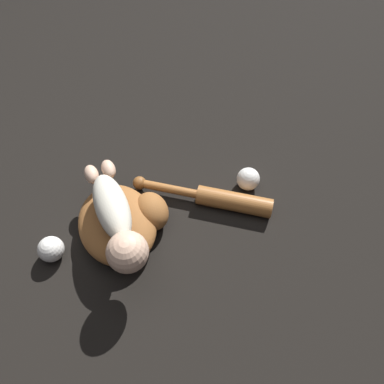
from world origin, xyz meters
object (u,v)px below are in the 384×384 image
(baseball_bat, at_px, (218,198))
(baseball_spare, at_px, (51,249))
(baseball_glove, at_px, (123,221))
(baseball, at_px, (248,179))
(baby_figure, at_px, (117,221))

(baseball_bat, height_order, baseball_spare, baseball_spare)
(baseball_glove, height_order, baseball_bat, baseball_glove)
(baseball, relative_size, baseball_spare, 1.01)
(baseball_glove, bearing_deg, baby_figure, -24.72)
(baseball_bat, relative_size, baseball_spare, 4.88)
(baby_figure, bearing_deg, baseball_bat, 90.20)
(baseball_glove, relative_size, baby_figure, 0.75)
(baby_figure, xyz_separation_m, baseball, (-0.02, 0.45, -0.11))
(baseball_glove, xyz_separation_m, baseball, (0.03, 0.42, -0.01))
(baseball_glove, height_order, baby_figure, baby_figure)
(baseball_glove, height_order, baseball, baseball_glove)
(baseball_bat, relative_size, baseball, 4.85)
(baby_figure, height_order, baseball_bat, baby_figure)
(baby_figure, distance_m, baseball, 0.46)
(baseball_glove, height_order, baseball_spare, baseball_glove)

